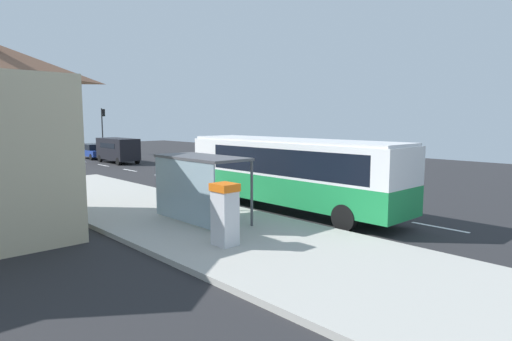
# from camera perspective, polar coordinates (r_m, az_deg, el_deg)

# --- Properties ---
(ground_plane) EXTENTS (56.00, 92.00, 0.04)m
(ground_plane) POSITION_cam_1_polar(r_m,az_deg,el_deg) (31.38, -12.66, -0.84)
(ground_plane) COLOR #262628
(sidewalk_platform) EXTENTS (6.20, 30.00, 0.18)m
(sidewalk_platform) POSITION_cam_1_polar(r_m,az_deg,el_deg) (17.98, -10.85, -6.11)
(sidewalk_platform) COLOR #ADAAA3
(sidewalk_platform) RESTS_ON ground
(lane_stripe_seg_0) EXTENTS (0.16, 2.20, 0.01)m
(lane_stripe_seg_0) POSITION_cam_1_polar(r_m,az_deg,el_deg) (17.82, 23.15, -6.93)
(lane_stripe_seg_0) COLOR silver
(lane_stripe_seg_0) RESTS_ON ground
(lane_stripe_seg_1) EXTENTS (0.16, 2.20, 0.01)m
(lane_stripe_seg_1) POSITION_cam_1_polar(r_m,az_deg,el_deg) (20.28, 10.10, -4.86)
(lane_stripe_seg_1) COLOR silver
(lane_stripe_seg_1) RESTS_ON ground
(lane_stripe_seg_2) EXTENTS (0.16, 2.20, 0.01)m
(lane_stripe_seg_2) POSITION_cam_1_polar(r_m,az_deg,el_deg) (23.56, 0.32, -3.12)
(lane_stripe_seg_2) COLOR silver
(lane_stripe_seg_2) RESTS_ON ground
(lane_stripe_seg_3) EXTENTS (0.16, 2.20, 0.01)m
(lane_stripe_seg_3) POSITION_cam_1_polar(r_m,az_deg,el_deg) (27.36, -6.89, -1.78)
(lane_stripe_seg_3) COLOR silver
(lane_stripe_seg_3) RESTS_ON ground
(lane_stripe_seg_4) EXTENTS (0.16, 2.20, 0.01)m
(lane_stripe_seg_4) POSITION_cam_1_polar(r_m,az_deg,el_deg) (31.50, -12.27, -0.75)
(lane_stripe_seg_4) COLOR silver
(lane_stripe_seg_4) RESTS_ON ground
(lane_stripe_seg_5) EXTENTS (0.16, 2.20, 0.01)m
(lane_stripe_seg_5) POSITION_cam_1_polar(r_m,az_deg,el_deg) (35.86, -16.36, 0.03)
(lane_stripe_seg_5) COLOR silver
(lane_stripe_seg_5) RESTS_ON ground
(lane_stripe_seg_6) EXTENTS (0.16, 2.20, 0.01)m
(lane_stripe_seg_6) POSITION_cam_1_polar(r_m,az_deg,el_deg) (40.37, -19.56, 0.65)
(lane_stripe_seg_6) COLOR silver
(lane_stripe_seg_6) RESTS_ON ground
(lane_stripe_seg_7) EXTENTS (0.16, 2.20, 0.01)m
(lane_stripe_seg_7) POSITION_cam_1_polar(r_m,az_deg,el_deg) (44.98, -22.11, 1.13)
(lane_stripe_seg_7) COLOR silver
(lane_stripe_seg_7) RESTS_ON ground
(bus) EXTENTS (2.57, 11.02, 3.21)m
(bus) POSITION_cam_1_polar(r_m,az_deg,el_deg) (19.04, 4.56, 0.07)
(bus) COLOR #1E8C47
(bus) RESTS_ON ground
(white_van) EXTENTS (2.08, 5.23, 2.30)m
(white_van) POSITION_cam_1_polar(r_m,az_deg,el_deg) (42.13, -17.84, 2.78)
(white_van) COLOR black
(white_van) RESTS_ON ground
(sedan_near) EXTENTS (1.95, 4.45, 1.52)m
(sedan_near) POSITION_cam_1_polar(r_m,az_deg,el_deg) (47.58, -20.74, 2.43)
(sedan_near) COLOR navy
(sedan_near) RESTS_ON ground
(sedan_far) EXTENTS (1.95, 4.45, 1.52)m
(sedan_far) POSITION_cam_1_polar(r_m,az_deg,el_deg) (54.58, -23.75, 2.80)
(sedan_far) COLOR #B7B7BC
(sedan_far) RESTS_ON ground
(ticket_machine) EXTENTS (0.66, 0.76, 1.94)m
(ticket_machine) POSITION_cam_1_polar(r_m,az_deg,el_deg) (13.37, -4.14, -5.74)
(ticket_machine) COLOR silver
(ticket_machine) RESTS_ON sidewalk_platform
(recycling_bin_blue) EXTENTS (0.52, 0.52, 0.95)m
(recycling_bin_blue) POSITION_cam_1_polar(r_m,az_deg,el_deg) (19.72, -6.69, -3.21)
(recycling_bin_blue) COLOR blue
(recycling_bin_blue) RESTS_ON sidewalk_platform
(recycling_bin_red) EXTENTS (0.52, 0.52, 0.95)m
(recycling_bin_red) POSITION_cam_1_polar(r_m,az_deg,el_deg) (20.28, -7.87, -2.95)
(recycling_bin_red) COLOR red
(recycling_bin_red) RESTS_ON sidewalk_platform
(traffic_light_near_side) EXTENTS (0.49, 0.28, 5.31)m
(traffic_light_near_side) POSITION_cam_1_polar(r_m,az_deg,el_deg) (53.09, -19.63, 5.83)
(traffic_light_near_side) COLOR #2D2D2D
(traffic_light_near_side) RESTS_ON ground
(traffic_light_far_side) EXTENTS (0.49, 0.28, 4.85)m
(traffic_light_far_side) POSITION_cam_1_polar(r_m,az_deg,el_deg) (51.06, -28.88, 5.04)
(traffic_light_far_side) COLOR #2D2D2D
(traffic_light_far_side) RESTS_ON ground
(traffic_light_median) EXTENTS (0.49, 0.28, 5.35)m
(traffic_light_median) POSITION_cam_1_polar(r_m,az_deg,el_deg) (52.79, -25.43, 5.59)
(traffic_light_median) COLOR #2D2D2D
(traffic_light_median) RESTS_ON ground
(bus_shelter) EXTENTS (1.80, 4.00, 2.50)m
(bus_shelter) POSITION_cam_1_polar(r_m,az_deg,el_deg) (16.33, -8.10, -0.20)
(bus_shelter) COLOR #4C4C51
(bus_shelter) RESTS_ON sidewalk_platform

